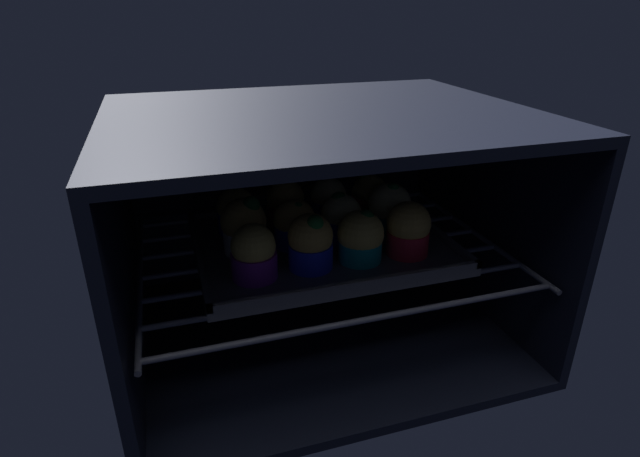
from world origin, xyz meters
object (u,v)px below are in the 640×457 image
Objects in this scene: muffin_row1_col1 at (295,225)px; muffin_row1_col0 at (244,226)px; muffin_row0_col3 at (408,230)px; muffin_row1_col3 at (389,209)px; muffin_row2_col0 at (237,212)px; muffin_row0_col2 at (361,237)px; muffin_row1_col2 at (341,218)px; muffin_row2_col1 at (286,204)px; muffin_row2_col2 at (328,201)px; muffin_row0_col0 at (254,253)px; baking_tray at (320,244)px; muffin_row0_col1 at (311,242)px; muffin_row2_col3 at (369,196)px.

muffin_row1_col0 is at bearing 178.24° from muffin_row1_col1.
muffin_row0_col3 is 0.95× the size of muffin_row1_col3.
muffin_row1_col0 reaches higher than muffin_row2_col0.
muffin_row0_col2 is 7.55cm from muffin_row1_col2.
muffin_row0_col3 is 21.38cm from muffin_row2_col1.
muffin_row2_col2 is at bearing 114.33° from muffin_row0_col3.
muffin_row2_col0 is at bearing 89.41° from muffin_row0_col0.
baking_tray is 4.29× the size of muffin_row1_col0.
muffin_row1_col3 reaches higher than muffin_row0_col0.
muffin_row0_col0 reaches higher than muffin_row2_col0.
muffin_row1_col1 is at bearing 179.94° from muffin_row1_col2.
muffin_row0_col1 is (8.03, 0.36, 0.21)cm from muffin_row0_col0.
muffin_row2_col3 is at bearing 45.41° from muffin_row0_col1.
muffin_row2_col1 is at bearing 62.36° from muffin_row0_col0.
muffin_row0_col3 is at bearing -0.98° from muffin_row0_col2.
muffin_row2_col3 is (14.83, -0.19, -0.27)cm from muffin_row2_col1.
muffin_row0_col1 reaches higher than muffin_row2_col1.
muffin_row0_col1 reaches higher than muffin_row2_col0.
muffin_row0_col1 is at bearing -44.48° from muffin_row1_col0.
muffin_row0_col0 is at bearing -178.76° from muffin_row0_col2.
muffin_row1_col2 is at bearing 27.40° from muffin_row0_col0.
muffin_row1_col0 is 1.13× the size of muffin_row2_col1.
muffin_row1_col3 is 10.96cm from muffin_row2_col2.
muffin_row2_col3 is (7.96, 7.83, -0.07)cm from muffin_row1_col2.
baking_tray is at bearing -33.60° from muffin_row2_col0.
muffin_row1_col2 is at bearing -0.92° from muffin_row1_col0.
muffin_row1_col0 is 1.20× the size of muffin_row2_col3.
muffin_row2_col3 is at bearing 44.52° from muffin_row1_col2.
baking_tray is at bearing 179.56° from muffin_row1_col2.
muffin_row2_col2 is at bearing 178.61° from muffin_row2_col3.
muffin_row1_col3 is 1.15× the size of muffin_row2_col3.
muffin_row1_col0 is at bearing 179.80° from muffin_row1_col3.
muffin_row1_col3 reaches higher than muffin_row0_col1.
muffin_row0_col1 reaches higher than muffin_row1_col2.
muffin_row2_col2 is (0.56, 8.01, -0.09)cm from muffin_row1_col2.
muffin_row2_col2 is at bearing 26.42° from muffin_row1_col0.
muffin_row1_col1 is (-4.04, -0.02, 3.89)cm from baking_tray.
muffin_row1_col0 is 23.26cm from muffin_row1_col3.
baking_tray is 4.85× the size of muffin_row2_col1.
muffin_row0_col2 and muffin_row2_col1 have the same top height.
baking_tray is 14.34cm from muffin_row2_col3.
baking_tray is 5.16× the size of muffin_row2_col3.
muffin_row1_col1 is 0.99× the size of muffin_row2_col0.
muffin_row0_col3 reaches higher than muffin_row2_col1.
muffin_row1_col3 is 1.15× the size of muffin_row2_col0.
muffin_row2_col0 is (-15.30, 15.29, -0.17)cm from muffin_row0_col2.
muffin_row2_col0 reaches higher than baking_tray.
muffin_row1_col2 is at bearing 134.91° from muffin_row0_col3.
muffin_row2_col0 is at bearing -178.08° from muffin_row2_col1.
muffin_row2_col2 is (3.99, 7.98, 3.88)cm from baking_tray.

